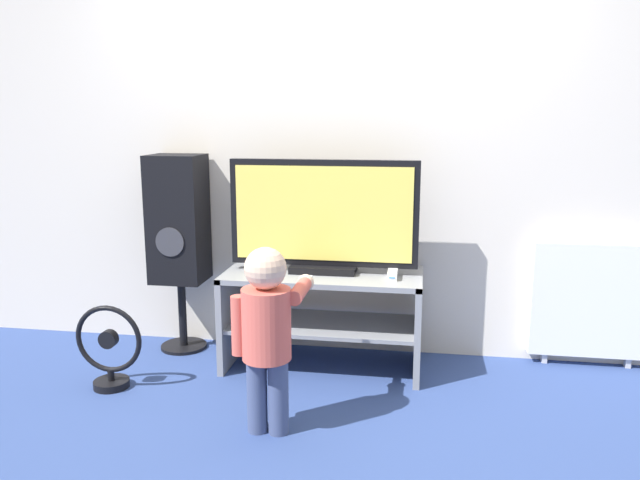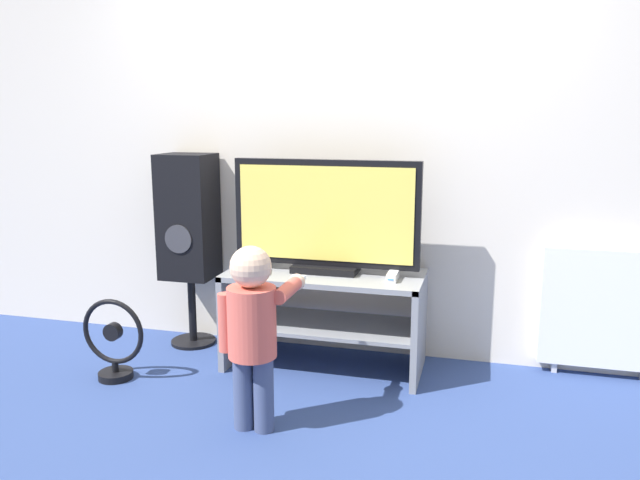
{
  "view_description": "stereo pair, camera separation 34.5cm",
  "coord_description": "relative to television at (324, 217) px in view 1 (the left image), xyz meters",
  "views": [
    {
      "loc": [
        0.55,
        -3.19,
        1.46
      ],
      "look_at": [
        0.0,
        0.15,
        0.78
      ],
      "focal_mm": 35.0,
      "sensor_mm": 36.0,
      "label": 1
    },
    {
      "loc": [
        0.88,
        -3.12,
        1.46
      ],
      "look_at": [
        0.0,
        0.15,
        0.78
      ],
      "focal_mm": 35.0,
      "sensor_mm": 36.0,
      "label": 2
    }
  ],
  "objects": [
    {
      "name": "remote_primary",
      "position": [
        -0.33,
        -0.11,
        -0.31
      ],
      "size": [
        0.07,
        0.13,
        0.03
      ],
      "color": "white",
      "rests_on": "tv_stand"
    },
    {
      "name": "floor_fan",
      "position": [
        -1.1,
        -0.51,
        -0.68
      ],
      "size": [
        0.38,
        0.19,
        0.47
      ],
      "color": "black",
      "rests_on": "ground_plane"
    },
    {
      "name": "tv_stand",
      "position": [
        0.0,
        -0.02,
        -0.52
      ],
      "size": [
        1.14,
        0.51,
        0.57
      ],
      "color": "gray",
      "rests_on": "ground_plane"
    },
    {
      "name": "television",
      "position": [
        0.0,
        0.0,
        0.0
      ],
      "size": [
        1.08,
        0.2,
        0.65
      ],
      "color": "black",
      "rests_on": "tv_stand"
    },
    {
      "name": "radiator",
      "position": [
        1.55,
        0.24,
        -0.49
      ],
      "size": [
        0.67,
        0.08,
        0.74
      ],
      "color": "white",
      "rests_on": "ground_plane"
    },
    {
      "name": "child",
      "position": [
        -0.13,
        -0.83,
        -0.37
      ],
      "size": [
        0.34,
        0.5,
        0.89
      ],
      "color": "#3F4C72",
      "rests_on": "ground_plane"
    },
    {
      "name": "game_console",
      "position": [
        0.4,
        -0.08,
        -0.3
      ],
      "size": [
        0.05,
        0.17,
        0.04
      ],
      "color": "white",
      "rests_on": "tv_stand"
    },
    {
      "name": "ground_plane",
      "position": [
        0.0,
        -0.28,
        -0.89
      ],
      "size": [
        16.0,
        16.0,
        0.0
      ],
      "primitive_type": "plane",
      "color": "navy"
    },
    {
      "name": "speaker_tower",
      "position": [
        -0.93,
        0.12,
        -0.08
      ],
      "size": [
        0.32,
        0.29,
        1.23
      ],
      "color": "black",
      "rests_on": "ground_plane"
    },
    {
      "name": "wall_back",
      "position": [
        0.0,
        0.31,
        0.41
      ],
      "size": [
        10.0,
        0.06,
        2.6
      ],
      "color": "silver",
      "rests_on": "ground_plane"
    }
  ]
}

